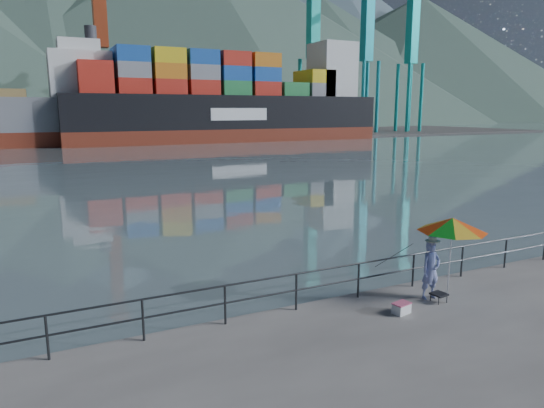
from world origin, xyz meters
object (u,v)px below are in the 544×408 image
Objects in this scene: beach_umbrella at (452,225)px; cooler_bag at (401,309)px; fisherman at (431,270)px; container_ship at (238,106)px.

cooler_bag is (-1.94, -0.32, -1.98)m from beach_umbrella.
fisherman reaches higher than cooler_bag.
fisherman is 0.71× the size of beach_umbrella.
fisherman is at bearing 162.76° from beach_umbrella.
beach_umbrella is 74.79m from container_ship.
container_ship is at bearing 59.92° from cooler_bag.
beach_umbrella is at bearing -14.97° from fisherman.
beach_umbrella is at bearing -107.48° from container_ship.
beach_umbrella is 0.04× the size of container_ship.
container_ship is (22.43, 71.25, 3.76)m from beach_umbrella.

